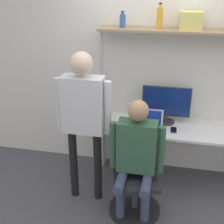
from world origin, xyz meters
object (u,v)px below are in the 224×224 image
Objects in this scene: person_standing at (83,110)px; bottle_blue at (123,21)px; person_seated at (136,152)px; storage_box at (191,21)px; office_chair at (134,189)px; bottle_amber at (160,18)px; monitor at (166,104)px; cell_phone at (174,130)px; laptop at (147,123)px.

bottle_blue is (0.28, 0.68, 0.83)m from person_standing.
storage_box reaches higher than person_seated.
person_seated reaches higher than office_chair.
office_chair is 1.03m from person_standing.
office_chair is 3.27× the size of bottle_amber.
storage_box is (0.75, 0.00, 0.02)m from bottle_blue.
bottle_blue reaches higher than office_chair.
monitor reaches higher than office_chair.
person_standing is 7.38× the size of storage_box.
monitor is at bearing 118.72° from cell_phone.
bottle_amber is 0.34m from storage_box.
person_seated is at bearing -119.98° from cell_phone.
storage_box is (0.45, 0.79, 1.69)m from office_chair.
office_chair is (-0.37, -0.57, -0.47)m from cell_phone.
storage_box is at bearing 60.35° from office_chair.
laptop is 0.27× the size of person_seated.
laptop is 0.84m from person_standing.
laptop is 1.95× the size of bottle_blue.
laptop is (-0.19, -0.21, -0.18)m from monitor.
person_standing is at bearing 165.36° from person_seated.
monitor is 1.10m from bottle_blue.
office_chair is at bearing -107.96° from monitor.
person_seated is (-0.05, -0.61, -0.03)m from laptop.
monitor is 0.65× the size of office_chair.
storage_box reaches higher than office_chair.
person_seated is at bearing -97.00° from bottle_amber.
cell_phone is 1.24m from storage_box.
bottle_blue is (-0.66, 0.22, 1.19)m from cell_phone.
bottle_amber is (-0.14, 0.01, 0.99)m from monitor.
laptop is 1.24m from storage_box.
bottle_amber is at bearing 174.72° from monitor.
person_standing is at bearing -141.26° from monitor.
laptop is at bearing 85.64° from person_seated.
storage_box reaches higher than monitor.
bottle_blue is 0.75m from storage_box.
bottle_blue is (-0.30, 0.79, 1.67)m from office_chair.
person_standing is at bearing -154.09° from cell_phone.
bottle_amber reaches higher than person_standing.
cell_phone is 1.11m from person_standing.
bottle_amber is (0.06, 0.23, 1.18)m from laptop.
person_seated reaches higher than laptop.
office_chair is at bearing -69.33° from bottle_blue.
bottle_blue is at bearing -180.00° from bottle_amber.
person_seated is 0.70m from person_standing.
laptop is 1.51× the size of storage_box.
storage_box is at bearing 33.46° from person_standing.
monitor is 0.99m from storage_box.
cell_phone is 0.83× the size of bottle_blue.
laptop is 0.61m from person_seated.
office_chair is 1.92m from storage_box.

